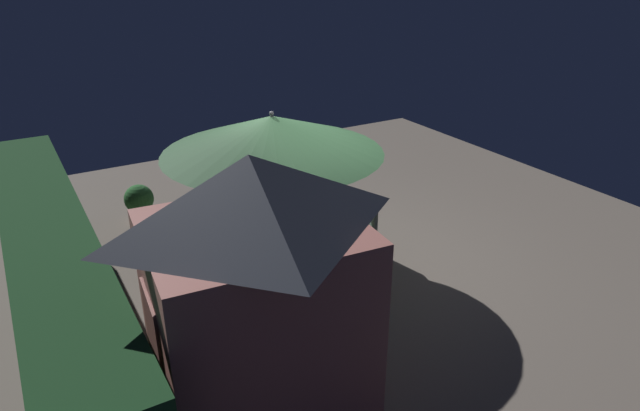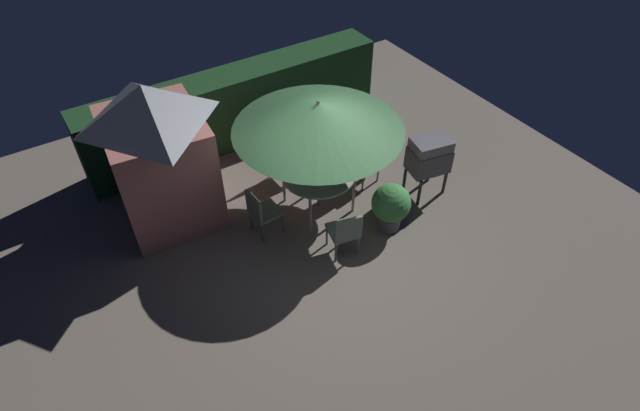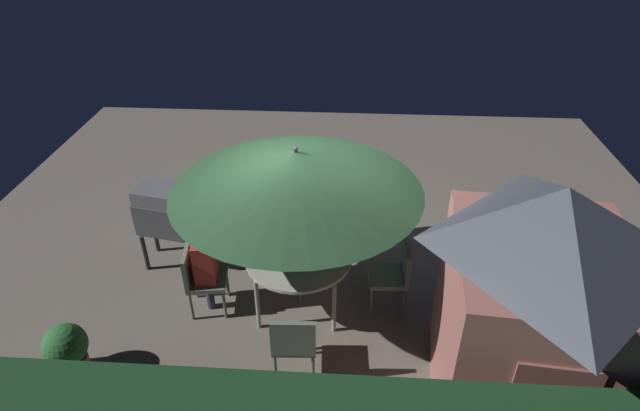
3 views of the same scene
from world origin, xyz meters
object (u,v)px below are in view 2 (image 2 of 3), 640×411
object	(u,v)px
chair_toward_house	(345,231)
person_in_red	(365,147)
patio_umbrella	(318,117)
bbq_grill	(429,156)
chair_near_shed	(367,157)
potted_plant_by_shed	(391,205)
chair_far_side	(284,153)
garden_shed	(158,153)
chair_toward_hedge	(261,211)
potted_plant_by_grill	(381,118)
patio_table	(318,176)

from	to	relation	value
chair_toward_house	person_in_red	size ratio (longest dim) A/B	0.71
patio_umbrella	bbq_grill	distance (m)	2.28
bbq_grill	chair_near_shed	distance (m)	1.17
patio_umbrella	potted_plant_by_shed	xyz separation A→B (m)	(0.74, -1.12, -1.42)
person_in_red	chair_far_side	bearing A→B (deg)	140.36
chair_near_shed	potted_plant_by_shed	world-z (taller)	chair_near_shed
chair_far_side	garden_shed	bearing A→B (deg)	175.27
garden_shed	bbq_grill	xyz separation A→B (m)	(4.14, -2.05, -0.47)
potted_plant_by_shed	chair_toward_house	bearing A→B (deg)	-175.03
chair_near_shed	chair_toward_hedge	bearing A→B (deg)	-174.78
garden_shed	chair_far_side	xyz separation A→B (m)	(2.23, -0.18, -0.79)
potted_plant_by_shed	potted_plant_by_grill	xyz separation A→B (m)	(1.63, 2.37, -0.15)
bbq_grill	chair_toward_house	world-z (taller)	bbq_grill
chair_toward_house	patio_umbrella	bearing A→B (deg)	77.64
garden_shed	chair_toward_house	size ratio (longest dim) A/B	2.86
patio_table	potted_plant_by_grill	xyz separation A→B (m)	(2.37, 1.25, -0.35)
chair_toward_hedge	person_in_red	world-z (taller)	person_in_red
garden_shed	chair_toward_house	xyz separation A→B (m)	(2.02, -2.50, -0.79)
patio_table	chair_far_side	distance (m)	1.13
potted_plant_by_shed	person_in_red	bearing A→B (deg)	73.68
chair_far_side	potted_plant_by_shed	bearing A→B (deg)	-70.36
garden_shed	potted_plant_by_shed	distance (m)	3.96
garden_shed	potted_plant_by_shed	size ratio (longest dim) A/B	2.87
patio_umbrella	potted_plant_by_grill	xyz separation A→B (m)	(2.37, 1.25, -1.57)
patio_table	person_in_red	xyz separation A→B (m)	(1.11, 0.15, 0.08)
chair_toward_house	potted_plant_by_shed	bearing A→B (deg)	4.97
bbq_grill	chair_far_side	xyz separation A→B (m)	(-1.91, 1.86, -0.33)
chair_near_shed	garden_shed	bearing A→B (deg)	161.87
chair_near_shed	potted_plant_by_grill	size ratio (longest dim) A/B	1.36
chair_toward_hedge	chair_toward_house	size ratio (longest dim) A/B	1.00
potted_plant_by_grill	person_in_red	xyz separation A→B (m)	(-1.26, -1.10, 0.42)
chair_far_side	chair_toward_house	world-z (taller)	same
patio_table	chair_near_shed	size ratio (longest dim) A/B	1.43
chair_toward_hedge	chair_toward_house	world-z (taller)	same
patio_umbrella	chair_far_side	xyz separation A→B (m)	(-0.05, 1.11, -1.40)
chair_near_shed	chair_toward_house	bearing A→B (deg)	-136.98
garden_shed	patio_table	bearing A→B (deg)	-29.58
bbq_grill	chair_toward_house	distance (m)	2.20
chair_toward_house	chair_near_shed	bearing A→B (deg)	43.02
patio_table	person_in_red	distance (m)	1.12
bbq_grill	potted_plant_by_grill	xyz separation A→B (m)	(0.51, 2.00, -0.49)
bbq_grill	potted_plant_by_grill	bearing A→B (deg)	75.69
potted_plant_by_grill	patio_table	bearing A→B (deg)	-152.24
bbq_grill	chair_near_shed	xyz separation A→B (m)	(-0.66, 0.91, -0.33)
bbq_grill	potted_plant_by_grill	size ratio (longest dim) A/B	1.81
patio_table	bbq_grill	bearing A→B (deg)	-21.99
chair_near_shed	potted_plant_by_shed	xyz separation A→B (m)	(-0.46, -1.28, -0.02)
bbq_grill	potted_plant_by_shed	xyz separation A→B (m)	(-1.12, -0.37, -0.34)
chair_near_shed	person_in_red	size ratio (longest dim) A/B	0.71
chair_toward_hedge	potted_plant_by_shed	bearing A→B (deg)	-28.99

